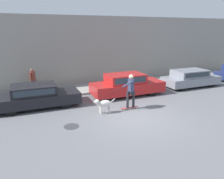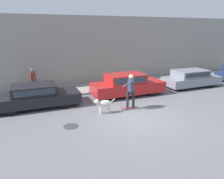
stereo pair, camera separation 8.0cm
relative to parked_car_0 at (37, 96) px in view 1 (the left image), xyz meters
The scene contains 10 objects.
ground_plane 5.25m from the parked_car_0, 40.39° to the right, with size 36.00×36.00×0.00m, color slate.
back_wall 5.72m from the parked_car_0, 42.85° to the left, with size 32.00×0.30×4.86m.
sidewalk_curb 4.62m from the parked_car_0, 30.09° to the left, with size 30.00×2.43×0.11m.
parked_car_0 is the anchor object (origin of this frame).
parked_car_1 5.27m from the parked_car_0, ahead, with size 4.51×1.77×1.34m.
parked_car_2 10.34m from the parked_car_0, ahead, with size 4.09×1.73×1.21m.
dog 3.62m from the parked_car_0, 38.22° to the right, with size 1.08×0.35×0.75m.
skateboarder 4.86m from the parked_car_0, 27.67° to the right, with size 2.23×0.52×1.81m.
pedestrian_with_bag 2.76m from the parked_car_0, 89.01° to the left, with size 0.41×0.63×1.48m.
manhole_cover 3.29m from the parked_car_0, 71.51° to the right, with size 0.63×0.63×0.01m.
Camera 1 is at (-4.81, -8.08, 3.97)m, focal length 35.00 mm.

